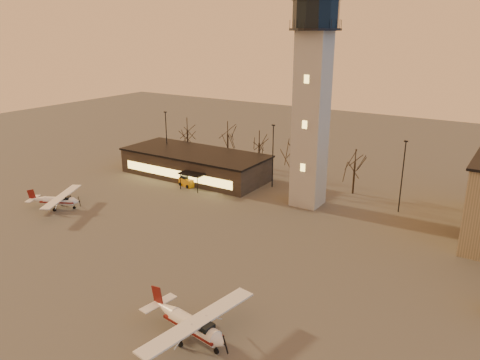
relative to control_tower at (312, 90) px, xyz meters
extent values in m
plane|color=#403E3B|center=(0.00, -30.00, -16.33)|extent=(220.00, 220.00, 0.00)
cube|color=#A19F99|center=(0.00, 0.00, -4.33)|extent=(4.00, 4.00, 24.00)
cylinder|color=black|center=(0.00, 0.00, 7.82)|extent=(6.80, 6.80, 0.30)
cylinder|color=black|center=(0.00, 0.00, 9.67)|extent=(6.00, 6.00, 3.40)
cube|color=black|center=(-22.00, 2.00, -14.33)|extent=(25.00, 10.00, 4.00)
cube|color=black|center=(-22.00, 2.00, -12.18)|extent=(25.40, 10.40, 0.30)
cube|color=#FFD159|center=(-22.00, -3.02, -14.73)|extent=(22.00, 0.08, 1.40)
cube|color=black|center=(-18.00, -4.00, -13.73)|extent=(4.00, 2.00, 0.20)
cylinder|color=black|center=(-30.00, 4.00, -11.33)|extent=(0.16, 0.16, 10.00)
cube|color=black|center=(-30.00, 4.00, -6.28)|extent=(0.50, 0.25, 0.18)
cylinder|color=black|center=(-8.00, 4.00, -11.33)|extent=(0.16, 0.16, 10.00)
cube|color=black|center=(-8.00, 4.00, -6.28)|extent=(0.50, 0.25, 0.18)
cylinder|color=black|center=(12.00, 4.00, -11.33)|extent=(0.16, 0.16, 10.00)
cube|color=black|center=(12.00, 4.00, -6.28)|extent=(0.50, 0.25, 0.18)
cylinder|color=black|center=(-30.00, 10.00, -13.46)|extent=(0.28, 0.28, 5.74)
cylinder|color=black|center=(-14.00, 10.00, -13.70)|extent=(0.28, 0.28, 5.25)
cylinder|color=black|center=(-5.00, 6.00, -13.25)|extent=(0.28, 0.28, 6.16)
cylinder|color=black|center=(4.00, 8.00, -13.84)|extent=(0.28, 0.28, 4.97)
cylinder|color=black|center=(-22.00, 12.00, -13.53)|extent=(0.28, 0.28, 5.60)
cylinder|color=silver|center=(5.56, -33.56, -15.00)|extent=(5.01, 2.11, 1.37)
cone|color=silver|center=(8.38, -34.00, -15.00)|extent=(1.14, 1.44, 1.31)
cone|color=silver|center=(2.01, -33.00, -14.85)|extent=(2.68, 1.54, 1.16)
cube|color=black|center=(6.61, -33.72, -14.53)|extent=(1.74, 1.34, 0.74)
cube|color=#560F0C|center=(5.35, -33.52, -15.06)|extent=(5.86, 2.28, 0.23)
cube|color=silver|center=(6.09, -33.64, -14.18)|extent=(3.36, 11.73, 0.15)
cube|color=silver|center=(1.07, -32.86, -14.74)|extent=(1.48, 3.59, 0.08)
cube|color=#560F0C|center=(0.97, -32.84, -14.00)|extent=(1.46, 0.31, 1.79)
cylinder|color=white|center=(-28.67, -20.54, -15.19)|extent=(4.25, 2.95, 1.18)
cone|color=white|center=(-26.49, -19.43, -15.19)|extent=(1.24, 1.37, 1.12)
cone|color=white|center=(-31.41, -21.95, -15.06)|extent=(2.39, 1.88, 1.00)
cube|color=black|center=(-27.86, -20.13, -14.78)|extent=(1.64, 1.47, 0.63)
cube|color=#60110D|center=(-28.83, -20.63, -15.24)|extent=(4.91, 3.31, 0.20)
cube|color=white|center=(-28.27, -20.34, -14.49)|extent=(5.76, 9.49, 0.13)
cube|color=white|center=(-32.14, -22.32, -14.97)|extent=(2.09, 3.03, 0.07)
cube|color=#60110D|center=(-32.22, -22.36, -14.33)|extent=(1.15, 0.64, 1.54)
cube|color=#C8860B|center=(-19.75, -3.00, -15.68)|extent=(3.00, 2.05, 1.28)
cube|color=black|center=(-20.10, -2.92, -14.95)|extent=(1.54, 1.54, 0.73)
camera|label=1|loc=(26.06, -58.72, 7.95)|focal=35.00mm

